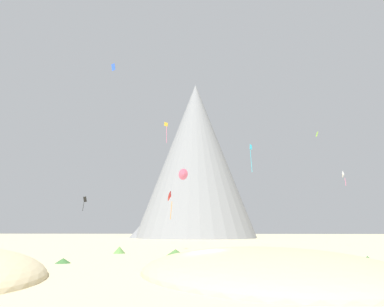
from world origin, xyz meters
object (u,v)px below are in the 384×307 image
Objects in this scene: rock_massif at (192,167)px; kite_white_low at (344,174)px; kite_lime_mid at (317,134)px; bush_near_right at (368,260)px; kite_gold_mid at (166,128)px; kite_cyan_mid at (251,153)px; kite_blue_high at (113,67)px; kite_rainbow_mid at (184,174)px; bush_scatter_east at (177,264)px; bush_far_right at (63,261)px; bush_ridge_crest at (176,253)px; bush_mid_center at (119,250)px; kite_black_low at (85,201)px; kite_red_low at (170,197)px.

kite_white_low is at bearing -63.53° from rock_massif.
bush_near_right is at bearing 31.53° from kite_lime_mid.
kite_gold_mid reaches higher than kite_cyan_mid.
kite_rainbow_mid is at bearing -62.47° from kite_blue_high.
bush_scatter_east is 0.79× the size of bush_far_right.
kite_white_low is at bearing 54.43° from kite_lime_mid.
bush_ridge_crest is 40.21m from kite_white_low.
kite_cyan_mid is at bearing 71.85° from bush_scatter_east.
kite_rainbow_mid is at bearing 102.63° from kite_white_low.
kite_blue_high reaches higher than bush_scatter_east.
bush_near_right is 31.87m from bush_mid_center.
kite_blue_high reaches higher than bush_ridge_crest.
bush_far_right is 0.50× the size of kite_black_low.
kite_lime_mid reaches higher than kite_rainbow_mid.
kite_red_low is 34.50m from kite_white_low.
rock_massif reaches higher than kite_lime_mid.
bush_scatter_east is 0.85× the size of kite_blue_high.
kite_lime_mid is (7.92, 40.05, 23.70)m from bush_near_right.
rock_massif is 41.59× the size of kite_blue_high.
rock_massif is 11.17× the size of kite_cyan_mid.
kite_white_low reaches higher than kite_red_low.
bush_far_right is at bearing -97.92° from bush_mid_center.
bush_scatter_east is 0.39× the size of kite_black_low.
kite_blue_high reaches higher than kite_lime_mid.
bush_ridge_crest is at bearing 153.63° from kite_white_low.
kite_blue_high is (-5.28, 10.19, 33.11)m from bush_mid_center.
bush_scatter_east is at bearing -169.20° from bush_near_right.
bush_ridge_crest is at bearing 107.07° from kite_gold_mid.
kite_rainbow_mid reaches higher than kite_white_low.
rock_massif is 19.24× the size of kite_black_low.
bush_ridge_crest is 34.03m from kite_rainbow_mid.
kite_black_low is at bearing -45.15° from kite_lime_mid.
bush_mid_center is at bearing -175.64° from kite_blue_high.
bush_scatter_east is at bearing -12.10° from bush_far_right.
bush_far_right is 0.65× the size of kite_rainbow_mid.
kite_gold_mid is 18.83m from kite_cyan_mid.
kite_lime_mid is (29.77, 1.42, 9.02)m from kite_rainbow_mid.
kite_blue_high is (-13.90, 15.74, 33.15)m from bush_ridge_crest.
rock_massif is at bearing 91.99° from bush_ridge_crest.
bush_near_right is 0.29× the size of kite_gold_mid.
kite_blue_high reaches higher than kite_cyan_mid.
kite_rainbow_mid is 16.77m from kite_cyan_mid.
kite_lime_mid is at bearing 35.83° from bush_mid_center.
bush_scatter_east is at bearing -126.28° from kite_rainbow_mid.
kite_blue_high is at bearing 151.85° from kite_black_low.
kite_red_low is at bearing 135.14° from kite_white_low.
kite_blue_high is (-10.78, -74.06, 6.83)m from rock_massif.
bush_near_right is 0.02× the size of rock_massif.
kite_gold_mid is 16.35m from kite_blue_high.
kite_black_low reaches higher than kite_red_low.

